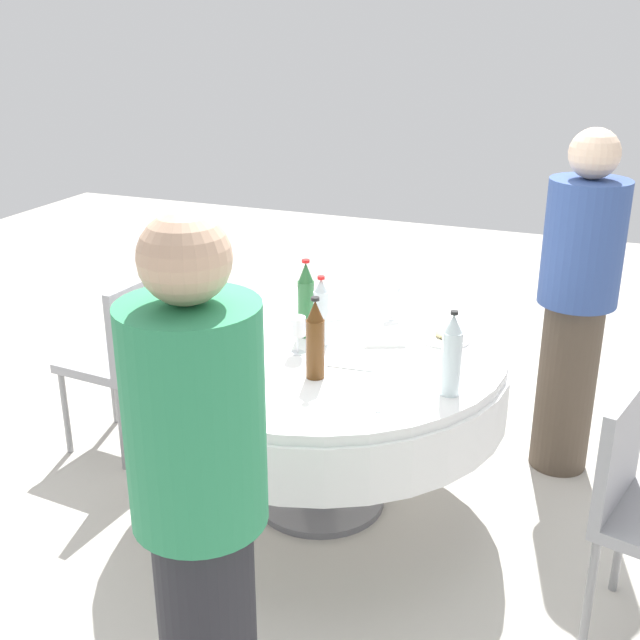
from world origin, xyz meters
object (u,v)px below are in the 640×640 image
at_px(plate_rear, 445,337).
at_px(person_east, 201,510).
at_px(bottle_clear_front, 320,313).
at_px(wine_glass_near, 297,328).
at_px(bottle_brown_outer, 315,340).
at_px(wine_glass_far, 393,295).
at_px(plate_mid, 228,318).
at_px(person_front, 576,301).
at_px(bottle_clear_east, 452,356).
at_px(bottle_green_near, 306,301).
at_px(dining_table, 320,378).
at_px(plate_north, 327,311).
at_px(chair_left, 124,351).

distance_m(plate_rear, person_east, 1.57).
relative_size(bottle_clear_front, person_east, 0.18).
bearing_deg(wine_glass_near, plate_rear, -55.41).
bearing_deg(bottle_brown_outer, bottle_clear_front, 18.16).
xyz_separation_m(bottle_clear_front, wine_glass_far, (0.39, -0.19, -0.03)).
distance_m(plate_mid, person_front, 1.53).
xyz_separation_m(bottle_clear_east, bottle_green_near, (0.32, 0.68, 0.01)).
relative_size(dining_table, plate_north, 6.26).
relative_size(bottle_green_near, plate_mid, 1.52).
xyz_separation_m(wine_glass_far, person_east, (-1.70, -0.01, -0.01)).
relative_size(plate_mid, chair_left, 0.25).
relative_size(bottle_brown_outer, wine_glass_near, 2.03).
bearing_deg(person_front, bottle_clear_front, -90.56).
height_order(wine_glass_far, person_east, person_east).
height_order(bottle_clear_front, wine_glass_far, bottle_clear_front).
xyz_separation_m(plate_rear, person_front, (0.46, -0.47, 0.07)).
distance_m(wine_glass_near, plate_rear, 0.63).
bearing_deg(chair_left, person_front, -67.55).
relative_size(dining_table, chair_left, 1.75).
bearing_deg(plate_rear, chair_left, 95.89).
bearing_deg(wine_glass_far, plate_mid, 112.57).
xyz_separation_m(wine_glass_far, person_front, (0.30, -0.75, -0.03)).
distance_m(wine_glass_far, plate_mid, 0.73).
bearing_deg(person_east, chair_left, -57.32).
bearing_deg(plate_rear, bottle_clear_east, -165.22).
relative_size(wine_glass_near, plate_north, 0.63).
xyz_separation_m(dining_table, bottle_clear_east, (-0.24, -0.59, 0.29)).
bearing_deg(person_east, plate_north, -88.14).
relative_size(plate_rear, chair_left, 0.24).
xyz_separation_m(plate_rear, plate_mid, (-0.12, 0.94, -0.00)).
xyz_separation_m(bottle_clear_front, plate_rear, (0.23, -0.46, -0.12)).
bearing_deg(bottle_clear_front, plate_rear, -63.35).
height_order(bottle_clear_front, plate_north, bottle_clear_front).
bearing_deg(bottle_green_near, plate_mid, 83.49).
distance_m(plate_north, chair_left, 0.98).
xyz_separation_m(wine_glass_near, plate_north, (0.48, 0.06, -0.10)).
bearing_deg(dining_table, plate_rear, -62.01).
bearing_deg(plate_mid, person_front, -67.65).
relative_size(plate_rear, person_east, 0.13).
xyz_separation_m(plate_mid, person_east, (-1.42, -0.68, 0.09)).
relative_size(wine_glass_near, chair_left, 0.18).
height_order(person_front, chair_left, person_front).
relative_size(plate_north, plate_mid, 1.12).
height_order(bottle_clear_front, bottle_brown_outer, bottle_brown_outer).
bearing_deg(person_front, bottle_green_near, -95.59).
height_order(bottle_clear_front, plate_rear, bottle_clear_front).
bearing_deg(plate_rear, bottle_green_near, 106.85).
distance_m(person_front, chair_left, 2.07).
bearing_deg(plate_rear, dining_table, 117.99).
distance_m(bottle_clear_front, person_front, 1.16).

